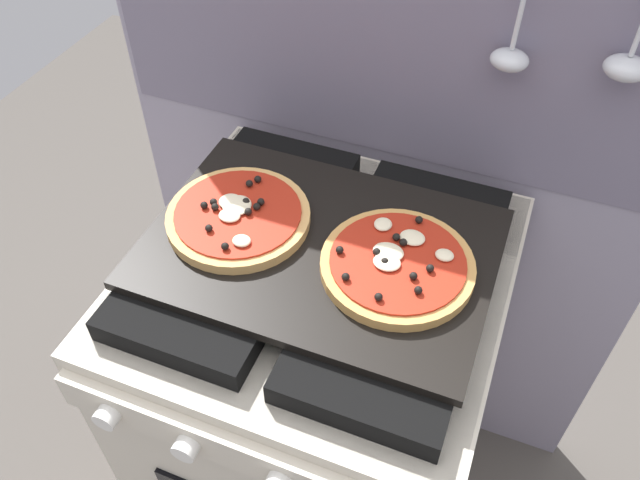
{
  "coord_description": "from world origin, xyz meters",
  "views": [
    {
      "loc": [
        0.25,
        -0.64,
        1.64
      ],
      "look_at": [
        0.0,
        0.0,
        0.93
      ],
      "focal_mm": 35.9,
      "sensor_mm": 36.0,
      "label": 1
    }
  ],
  "objects": [
    {
      "name": "baking_tray",
      "position": [
        0.0,
        0.0,
        0.91
      ],
      "size": [
        0.54,
        0.38,
        0.02
      ],
      "primitive_type": "cube",
      "color": "black",
      "rests_on": "stove"
    },
    {
      "name": "stove",
      "position": [
        -0.0,
        -0.0,
        0.45
      ],
      "size": [
        0.6,
        0.64,
        0.9
      ],
      "color": "beige",
      "rests_on": "ground_plane"
    },
    {
      "name": "pizza_right",
      "position": [
        0.13,
        -0.01,
        0.93
      ],
      "size": [
        0.23,
        0.23,
        0.03
      ],
      "color": "tan",
      "rests_on": "baking_tray"
    },
    {
      "name": "pizza_left",
      "position": [
        -0.14,
        0.0,
        0.93
      ],
      "size": [
        0.23,
        0.23,
        0.03
      ],
      "color": "tan",
      "rests_on": "baking_tray"
    },
    {
      "name": "kitchen_backsplash",
      "position": [
        0.0,
        0.33,
        0.79
      ],
      "size": [
        1.1,
        0.09,
        1.55
      ],
      "color": "gray",
      "rests_on": "ground_plane"
    }
  ]
}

